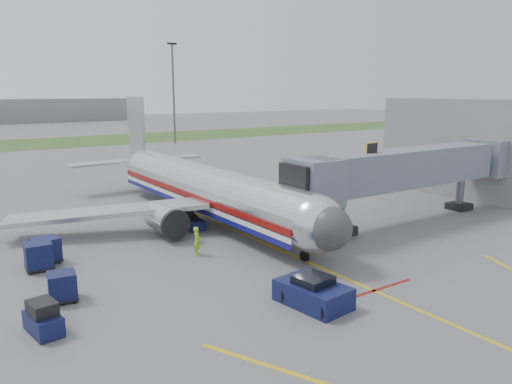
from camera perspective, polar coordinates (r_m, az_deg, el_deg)
ground at (r=31.39m, az=7.92°, el=-8.77°), size 400.00×400.00×0.00m
grass_strip at (r=114.01m, az=-24.01°, el=5.07°), size 300.00×25.00×0.01m
apron_markings at (r=26.80m, az=18.82°, el=-12.95°), size 21.52×50.00×0.01m
airliner at (r=42.79m, az=-5.74°, el=0.43°), size 32.10×35.67×10.25m
jet_bridge at (r=42.76m, az=16.48°, el=2.49°), size 25.30×4.00×6.90m
terminal at (r=59.42m, az=23.39°, el=4.94°), size 10.00×16.00×10.00m
light_mast_right at (r=106.65m, az=-9.41°, el=11.33°), size 2.00×0.44×20.40m
pushback_tug at (r=26.24m, az=6.53°, el=-11.37°), size 2.74×4.00×1.56m
baggage_tug at (r=25.21m, az=-23.16°, el=-13.20°), size 1.46×2.34×1.53m
baggage_cart_a at (r=28.36m, az=-21.26°, el=-10.04°), size 1.62×1.62×1.54m
baggage_cart_b at (r=33.60m, az=-23.60°, el=-6.72°), size 1.67×1.67×1.71m
baggage_cart_c at (r=34.64m, az=-22.89°, el=-6.18°), size 1.84×1.84×1.65m
belt_loader at (r=40.53m, az=-7.52°, el=-3.40°), size 1.36×3.85×1.86m
ground_power_cart at (r=39.61m, az=4.72°, el=-3.50°), size 1.61×1.16×1.21m
ramp_worker at (r=33.66m, az=-6.74°, el=-5.58°), size 0.79×0.85×1.95m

